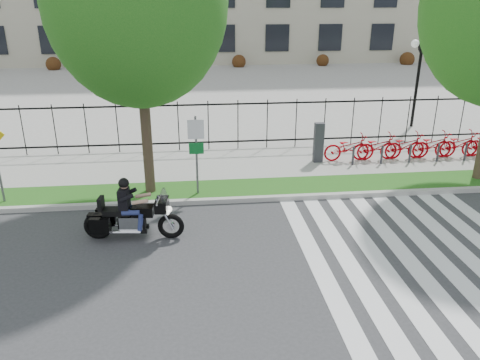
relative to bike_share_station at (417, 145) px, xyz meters
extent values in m
plane|color=#333335|center=(-7.92, -7.20, -0.66)|extent=(120.00, 120.00, 0.00)
cube|color=#AAA9A0|center=(-7.92, -3.10, -0.59)|extent=(60.00, 0.20, 0.15)
cube|color=#1B5014|center=(-7.92, -2.25, -0.59)|extent=(60.00, 1.50, 0.15)
cube|color=gray|center=(-7.92, 0.25, -0.59)|extent=(60.00, 3.50, 0.15)
cube|color=gray|center=(-7.92, 17.80, -0.61)|extent=(80.00, 34.00, 0.10)
cylinder|color=black|center=(2.08, 4.80, 1.34)|extent=(0.14, 0.14, 4.00)
cylinder|color=black|center=(2.08, 4.80, 3.24)|extent=(0.06, 0.70, 0.70)
sphere|color=white|center=(1.73, 4.80, 3.34)|extent=(0.36, 0.36, 0.36)
sphere|color=white|center=(2.43, 4.80, 3.34)|extent=(0.36, 0.36, 0.36)
cylinder|color=#39271F|center=(-9.99, -2.25, 1.56)|extent=(0.32, 0.32, 4.15)
ellipsoid|color=#166318|center=(-9.99, -2.25, 5.18)|extent=(5.14, 5.14, 5.91)
cube|color=#2D2D33|center=(-3.89, 0.00, 0.24)|extent=(0.35, 0.25, 1.50)
imported|color=#AD0008|center=(-2.69, 0.00, 0.00)|extent=(1.94, 0.68, 1.02)
cylinder|color=#2D2D33|center=(-2.69, -0.50, -0.16)|extent=(0.08, 0.08, 0.70)
imported|color=#AD0008|center=(-1.59, 0.00, 0.00)|extent=(1.94, 0.68, 1.02)
cylinder|color=#2D2D33|center=(-1.59, -0.50, -0.16)|extent=(0.08, 0.08, 0.70)
imported|color=#AD0008|center=(-0.49, 0.00, 0.00)|extent=(1.94, 0.68, 1.02)
cylinder|color=#2D2D33|center=(-0.49, -0.50, -0.16)|extent=(0.08, 0.08, 0.70)
imported|color=#AD0008|center=(0.61, 0.00, 0.00)|extent=(1.94, 0.68, 1.02)
cylinder|color=#2D2D33|center=(0.61, -0.50, -0.16)|extent=(0.08, 0.08, 0.70)
imported|color=#AD0008|center=(1.71, 0.00, 0.00)|extent=(1.94, 0.68, 1.02)
cylinder|color=#2D2D33|center=(1.71, -0.50, -0.16)|extent=(0.08, 0.08, 0.70)
cylinder|color=#59595B|center=(-8.48, -2.60, 0.74)|extent=(0.07, 0.07, 2.50)
cube|color=white|center=(-8.48, -2.64, 1.59)|extent=(0.50, 0.03, 0.60)
cube|color=#0C6626|center=(-8.48, -2.64, 0.99)|extent=(0.45, 0.03, 0.35)
torus|color=black|center=(-9.24, -5.23, -0.32)|extent=(0.71, 0.21, 0.70)
torus|color=black|center=(-11.16, -5.03, -0.32)|extent=(0.75, 0.23, 0.74)
cube|color=black|center=(-9.44, -5.21, 0.30)|extent=(0.36, 0.59, 0.30)
cube|color=#26262B|center=(-9.37, -5.22, 0.54)|extent=(0.20, 0.52, 0.31)
cube|color=silver|center=(-10.25, -5.12, -0.21)|extent=(0.64, 0.41, 0.41)
cube|color=black|center=(-9.95, -5.15, 0.13)|extent=(0.59, 0.40, 0.26)
cube|color=black|center=(-10.60, -5.08, 0.11)|extent=(0.75, 0.44, 0.14)
cube|color=black|center=(-11.01, -5.04, 0.33)|extent=(0.14, 0.35, 0.35)
cube|color=black|center=(-11.04, -5.34, -0.16)|extent=(0.52, 0.22, 0.41)
cube|color=black|center=(-10.98, -4.74, -0.16)|extent=(0.52, 0.22, 0.41)
cube|color=black|center=(-10.40, -5.11, 0.47)|extent=(0.29, 0.43, 0.53)
sphere|color=tan|center=(-10.37, -5.11, 0.86)|extent=(0.23, 0.23, 0.23)
sphere|color=black|center=(-10.37, -5.11, 0.90)|extent=(0.27, 0.27, 0.27)
camera|label=1|loc=(-8.61, -16.38, 5.29)|focal=35.00mm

